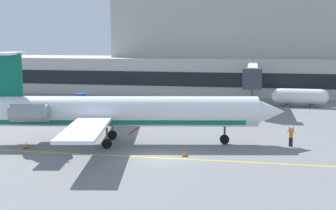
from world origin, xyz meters
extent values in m
cube|color=slate|center=(0.00, 0.00, -0.05)|extent=(120.00, 120.00, 0.10)
cube|color=yellow|center=(0.00, -0.20, 0.00)|extent=(108.00, 0.24, 0.01)
cube|color=red|center=(-5.25, 12.35, 0.00)|extent=(0.30, 8.00, 0.01)
cube|color=#B7B2A8|center=(-5.63, 46.47, 3.23)|extent=(79.43, 12.94, 6.45)
cube|color=#A8A49A|center=(2.71, 49.71, 13.20)|extent=(43.17, 9.06, 13.50)
cube|color=black|center=(-5.63, 39.95, 3.05)|extent=(76.25, 0.12, 2.46)
cube|color=silver|center=(7.35, 31.39, 4.93)|extent=(1.40, 17.22, 2.40)
cube|color=#2D333D|center=(7.35, 21.88, 4.93)|extent=(2.40, 2.00, 2.64)
cylinder|color=#4C4C51|center=(7.35, 38.50, 1.87)|extent=(0.44, 0.44, 3.73)
cylinder|color=#4C4C51|center=(7.35, 23.58, 1.87)|extent=(0.44, 0.44, 3.73)
cylinder|color=white|center=(-4.67, 4.23, 3.17)|extent=(25.82, 7.42, 2.90)
cube|color=#0C664C|center=(-4.67, 4.23, 2.38)|extent=(23.24, 6.68, 0.52)
cone|color=white|center=(8.98, 6.69, 3.17)|extent=(3.64, 3.36, 2.84)
cube|color=white|center=(-8.17, 10.11, 2.74)|extent=(4.81, 10.30, 0.28)
cube|color=white|center=(-5.89, -2.50, 2.74)|extent=(4.81, 10.30, 0.28)
cylinder|color=gray|center=(-13.17, 5.02, 3.39)|extent=(3.71, 2.19, 1.59)
cylinder|color=gray|center=(-12.36, 0.52, 3.39)|extent=(3.71, 2.19, 1.59)
cube|color=#0C664C|center=(-15.30, 2.32, 6.65)|extent=(2.61, 0.70, 4.06)
cube|color=white|center=(-15.30, 2.32, 8.68)|extent=(2.82, 4.93, 0.20)
cylinder|color=#3F3F44|center=(4.95, 5.97, 1.31)|extent=(0.20, 0.20, 1.27)
cylinder|color=black|center=(4.95, 5.97, 0.45)|extent=(0.95, 0.50, 0.90)
cylinder|color=#3F3F44|center=(-6.27, 5.86, 1.31)|extent=(0.20, 0.20, 1.27)
cylinder|color=black|center=(-6.27, 5.86, 0.45)|extent=(0.95, 0.50, 0.90)
cylinder|color=#3F3F44|center=(-5.60, 2.15, 1.31)|extent=(0.20, 0.20, 1.27)
cylinder|color=black|center=(-5.60, 2.15, 0.45)|extent=(0.95, 0.50, 0.90)
cube|color=#1E4CB2|center=(-17.39, 26.05, 0.62)|extent=(2.92, 3.79, 0.53)
cube|color=#1A4197|center=(-17.78, 26.92, 1.37)|extent=(1.94, 1.86, 0.98)
cylinder|color=black|center=(-18.64, 26.80, 0.35)|extent=(0.54, 0.75, 0.70)
cylinder|color=black|center=(-17.11, 27.48, 0.35)|extent=(0.54, 0.75, 0.70)
cylinder|color=black|center=(-17.67, 24.62, 0.35)|extent=(0.54, 0.75, 0.70)
cylinder|color=black|center=(-16.14, 25.31, 0.35)|extent=(0.54, 0.75, 0.70)
cube|color=#E5B20C|center=(-10.07, 17.15, 0.59)|extent=(2.23, 3.32, 0.48)
cube|color=#C3970A|center=(-9.96, 16.29, 1.53)|extent=(1.81, 1.45, 1.39)
cylinder|color=black|center=(-9.01, 16.19, 0.35)|extent=(0.37, 0.73, 0.70)
cylinder|color=black|center=(-10.85, 15.95, 0.35)|extent=(0.37, 0.73, 0.70)
cylinder|color=black|center=(-9.30, 18.35, 0.35)|extent=(0.37, 0.73, 0.70)
cylinder|color=black|center=(-11.13, 18.11, 0.35)|extent=(0.37, 0.73, 0.70)
cylinder|color=white|center=(14.33, 32.03, 1.51)|extent=(5.95, 2.43, 2.32)
sphere|color=white|center=(17.29, 31.98, 1.51)|extent=(2.27, 2.27, 2.27)
sphere|color=white|center=(11.38, 32.09, 1.51)|extent=(2.27, 2.27, 2.27)
cube|color=#59595B|center=(12.56, 32.03, 0.17)|extent=(0.60, 2.09, 0.35)
cube|color=#59595B|center=(16.11, 32.03, 0.17)|extent=(0.60, 2.09, 0.35)
cylinder|color=#191E33|center=(11.23, 6.04, 0.45)|extent=(0.18, 0.18, 0.90)
cylinder|color=#191E33|center=(11.05, 6.15, 0.45)|extent=(0.18, 0.18, 0.90)
cylinder|color=orange|center=(11.14, 6.09, 1.18)|extent=(0.34, 0.34, 0.57)
sphere|color=tan|center=(11.14, 6.09, 1.59)|extent=(0.24, 0.24, 0.24)
cylinder|color=orange|center=(11.33, 5.98, 1.55)|extent=(0.38, 0.28, 0.50)
cylinder|color=#F2590C|center=(11.33, 5.98, 1.77)|extent=(0.06, 0.06, 0.28)
cylinder|color=orange|center=(10.95, 6.21, 1.55)|extent=(0.38, 0.28, 0.50)
cylinder|color=#F2590C|center=(10.95, 6.21, 1.77)|extent=(0.06, 0.06, 0.28)
cone|color=orange|center=(1.88, 0.74, 0.28)|extent=(0.36, 0.36, 0.55)
cube|color=black|center=(1.88, 0.74, 0.02)|extent=(0.47, 0.47, 0.04)
cone|color=orange|center=(-9.10, 9.34, 0.28)|extent=(0.36, 0.36, 0.55)
cube|color=black|center=(-9.10, 9.34, 0.02)|extent=(0.47, 0.47, 0.04)
cone|color=orange|center=(-13.03, 0.94, 0.28)|extent=(0.36, 0.36, 0.55)
cube|color=black|center=(-13.03, 0.94, 0.02)|extent=(0.47, 0.47, 0.04)
camera|label=1|loc=(7.58, -37.18, 10.19)|focal=48.76mm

